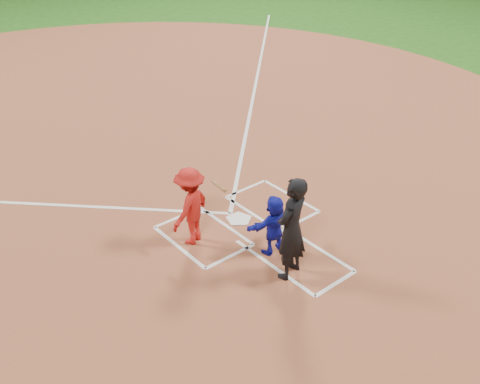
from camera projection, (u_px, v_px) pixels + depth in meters
ground at (239, 220)px, 11.70m from camera, size 120.00×120.00×0.00m
home_plate_dirt at (108, 133)px, 15.67m from camera, size 28.00×28.00×0.01m
home_plate at (239, 219)px, 11.69m from camera, size 0.60×0.60×0.02m
catcher at (274, 225)px, 10.40m from camera, size 1.17×0.42×1.25m
umpire at (291, 229)px, 9.57m from camera, size 0.85×0.67×2.05m
chalk_markings at (120, 141)px, 15.19m from camera, size 28.35×17.32×0.01m
batter_at_plate at (191, 206)px, 10.59m from camera, size 1.38×1.04×1.66m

